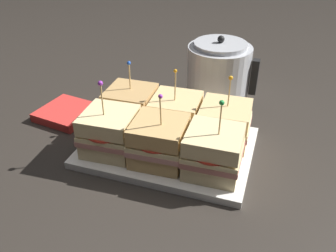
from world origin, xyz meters
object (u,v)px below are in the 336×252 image
object	(u,v)px
sandwich_front_right	(213,152)
sandwich_back_center	(176,115)
sandwich_back_left	(131,107)
napkin_stack	(67,113)
sandwich_front_left	(110,132)
kettle_steel	(218,74)
sandwich_back_right	(225,123)
serving_platter	(168,147)
sandwich_front_center	(159,141)

from	to	relation	value
sandwich_front_right	sandwich_back_center	bearing A→B (deg)	134.58
sandwich_front_right	sandwich_back_left	size ratio (longest dim) A/B	1.02
napkin_stack	sandwich_front_left	bearing A→B (deg)	-31.55
kettle_steel	napkin_stack	distance (m)	0.45
sandwich_front_right	sandwich_back_right	world-z (taller)	sandwich_front_right
sandwich_back_left	napkin_stack	size ratio (longest dim) A/B	1.10
sandwich_back_center	sandwich_back_right	size ratio (longest dim) A/B	1.02
sandwich_back_center	kettle_steel	bearing A→B (deg)	75.30
sandwich_back_center	sandwich_back_right	xyz separation A→B (m)	(0.12, -0.00, 0.00)
serving_platter	sandwich_front_center	bearing A→B (deg)	-90.60
sandwich_back_left	sandwich_front_left	bearing A→B (deg)	-89.79
kettle_steel	sandwich_front_right	bearing A→B (deg)	-79.77
serving_platter	sandwich_front_right	size ratio (longest dim) A/B	2.27
sandwich_back_center	napkin_stack	distance (m)	0.33
sandwich_front_center	sandwich_front_right	size ratio (longest dim) A/B	0.98
sandwich_front_right	napkin_stack	bearing A→B (deg)	164.41
sandwich_front_center	napkin_stack	world-z (taller)	sandwich_front_center
sandwich_back_center	kettle_steel	distance (m)	0.24
napkin_stack	kettle_steel	bearing A→B (deg)	30.48
sandwich_front_right	sandwich_front_left	bearing A→B (deg)	179.98
serving_platter	napkin_stack	size ratio (longest dim) A/B	2.56
serving_platter	sandwich_back_left	bearing A→B (deg)	153.61
sandwich_back_center	kettle_steel	world-z (taller)	kettle_steel
sandwich_back_center	kettle_steel	xyz separation A→B (m)	(0.06, 0.23, 0.02)
kettle_steel	sandwich_back_center	bearing A→B (deg)	-104.70
serving_platter	sandwich_front_left	distance (m)	0.15
sandwich_back_left	kettle_steel	distance (m)	0.29
sandwich_front_left	napkin_stack	distance (m)	0.25
sandwich_back_left	sandwich_back_right	size ratio (longest dim) A/B	1.01
sandwich_front_center	sandwich_back_center	size ratio (longest dim) A/B	0.99
sandwich_front_center	sandwich_back_center	xyz separation A→B (m)	(0.00, 0.12, -0.00)
sandwich_front_left	sandwich_front_center	bearing A→B (deg)	0.08
sandwich_front_left	sandwich_back_center	size ratio (longest dim) A/B	1.04
napkin_stack	sandwich_front_right	bearing A→B (deg)	-15.59
serving_platter	napkin_stack	xyz separation A→B (m)	(-0.33, 0.06, 0.00)
serving_platter	sandwich_back_left	distance (m)	0.15
sandwich_front_center	sandwich_back_left	world-z (taller)	same
sandwich_front_left	sandwich_back_left	bearing A→B (deg)	90.21
sandwich_front_left	serving_platter	bearing A→B (deg)	27.17
sandwich_front_right	sandwich_back_center	world-z (taller)	sandwich_front_right
sandwich_front_center	kettle_steel	bearing A→B (deg)	80.24
napkin_stack	sandwich_front_center	bearing A→B (deg)	-21.05
napkin_stack	serving_platter	bearing A→B (deg)	-10.92
sandwich_back_right	kettle_steel	distance (m)	0.24
sandwich_front_left	sandwich_back_right	bearing A→B (deg)	26.76
serving_platter	sandwich_front_right	world-z (taller)	sandwich_front_right
sandwich_back_center	napkin_stack	bearing A→B (deg)	179.95
sandwich_back_center	sandwich_back_right	distance (m)	0.12
serving_platter	kettle_steel	xyz separation A→B (m)	(0.06, 0.29, 0.08)
sandwich_back_right	sandwich_back_center	bearing A→B (deg)	179.49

